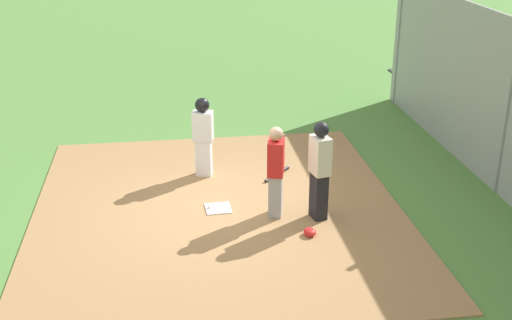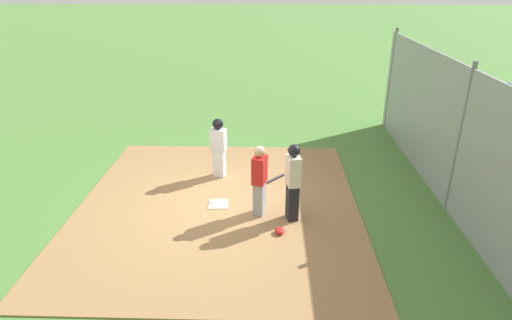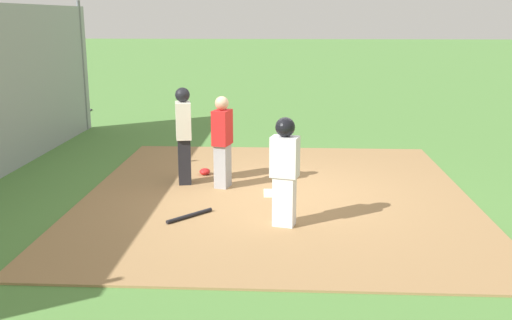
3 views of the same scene
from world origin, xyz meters
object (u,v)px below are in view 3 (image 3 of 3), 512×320
object	(u,v)px
runner	(285,166)
catcher	(222,141)
umpire	(184,134)
catcher_mask	(205,172)
baseball	(286,192)
home_plate	(277,193)
baseball_bat	(190,216)

from	to	relation	value
runner	catcher	bearing A→B (deg)	44.61
catcher	umpire	bearing A→B (deg)	179.39
umpire	catcher_mask	size ratio (longest dim) A/B	7.19
runner	catcher_mask	world-z (taller)	runner
catcher	baseball	size ratio (longest dim) A/B	21.67
runner	catcher_mask	xyz separation A→B (m)	(-2.70, -1.53, -0.83)
umpire	baseball	bearing A→B (deg)	-29.16
home_plate	baseball_bat	xyz separation A→B (m)	(1.29, -1.28, 0.02)
catcher	runner	bearing A→B (deg)	-45.22
home_plate	catcher_mask	bearing A→B (deg)	-129.84
home_plate	baseball	xyz separation A→B (m)	(0.01, 0.15, 0.03)
home_plate	catcher	distance (m)	1.31
baseball	runner	bearing A→B (deg)	-0.63
runner	baseball	size ratio (longest dim) A/B	21.26
umpire	baseball_bat	bearing A→B (deg)	-89.95
umpire	baseball_bat	distance (m)	2.08
home_plate	runner	world-z (taller)	runner
home_plate	runner	xyz separation A→B (m)	(1.54, 0.13, 0.88)
catcher_mask	baseball	size ratio (longest dim) A/B	3.24
catcher_mask	runner	bearing A→B (deg)	29.45
catcher_mask	catcher	bearing A→B (deg)	28.46
baseball_bat	catcher_mask	distance (m)	2.45
umpire	catcher_mask	world-z (taller)	umpire
catcher	home_plate	bearing A→B (deg)	-5.77
home_plate	catcher_mask	size ratio (longest dim) A/B	1.83
baseball_bat	catcher_mask	size ratio (longest dim) A/B	3.47
home_plate	baseball	world-z (taller)	baseball
runner	baseball_bat	xyz separation A→B (m)	(-0.25, -1.41, -0.86)
home_plate	catcher_mask	distance (m)	1.81
home_plate	catcher_mask	world-z (taller)	catcher_mask
baseball_bat	umpire	bearing A→B (deg)	54.05
home_plate	umpire	xyz separation A→B (m)	(-0.56, -1.67, 0.90)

